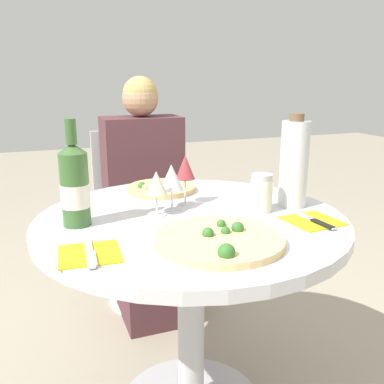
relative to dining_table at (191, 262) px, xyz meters
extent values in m
cylinder|color=#B2B2B7|center=(0.00, 0.00, -0.22)|extent=(0.09, 0.09, 0.68)
cylinder|color=silver|center=(0.00, 0.00, 0.14)|extent=(0.98, 0.98, 0.04)
cylinder|color=silver|center=(0.05, 0.82, -0.57)|extent=(0.39, 0.39, 0.01)
cylinder|color=silver|center=(0.05, 0.82, -0.37)|extent=(0.06, 0.06, 0.42)
cube|color=silver|center=(0.05, 0.82, -0.14)|extent=(0.44, 0.44, 0.03)
cube|color=silver|center=(0.05, 1.03, 0.09)|extent=(0.44, 0.02, 0.44)
cube|color=#512D33|center=(0.05, 0.66, -0.35)|extent=(0.32, 0.33, 0.45)
cube|color=#512D33|center=(0.05, 0.82, 0.14)|extent=(0.38, 0.21, 0.52)
sphere|color=tan|center=(0.05, 0.82, 0.48)|extent=(0.17, 0.17, 0.17)
sphere|color=tan|center=(0.05, 0.82, 0.50)|extent=(0.16, 0.16, 0.16)
cylinder|color=#E5C17F|center=(-0.01, -0.24, 0.17)|extent=(0.35, 0.35, 0.02)
sphere|color=#336B28|center=(0.03, -0.17, 0.18)|extent=(0.03, 0.03, 0.03)
sphere|color=#336B28|center=(0.02, -0.22, 0.18)|extent=(0.03, 0.03, 0.03)
sphere|color=#336B28|center=(0.06, -0.22, 0.18)|extent=(0.04, 0.04, 0.04)
sphere|color=#336B28|center=(-0.04, -0.36, 0.19)|extent=(0.04, 0.04, 0.04)
sphere|color=#336B28|center=(-0.04, -0.22, 0.18)|extent=(0.03, 0.03, 0.03)
cylinder|color=#DBB26B|center=(0.00, 0.33, 0.17)|extent=(0.26, 0.26, 0.02)
sphere|color=#336B28|center=(0.04, 0.28, 0.18)|extent=(0.03, 0.03, 0.03)
sphere|color=#336B28|center=(-0.08, 0.33, 0.18)|extent=(0.03, 0.03, 0.03)
sphere|color=beige|center=(0.03, 0.31, 0.18)|extent=(0.03, 0.03, 0.03)
sphere|color=#336B28|center=(0.02, 0.32, 0.18)|extent=(0.03, 0.03, 0.03)
sphere|color=beige|center=(-0.07, 0.30, 0.18)|extent=(0.03, 0.03, 0.03)
sphere|color=#B22D1E|center=(0.02, 0.29, 0.18)|extent=(0.02, 0.02, 0.02)
sphere|color=beige|center=(0.03, 0.24, 0.18)|extent=(0.03, 0.03, 0.03)
cylinder|color=#38602D|center=(-0.35, 0.04, 0.27)|extent=(0.08, 0.08, 0.22)
cone|color=#38602D|center=(-0.35, 0.04, 0.39)|extent=(0.08, 0.08, 0.03)
cylinder|color=#38602D|center=(-0.35, 0.04, 0.43)|extent=(0.03, 0.03, 0.07)
cylinder|color=silver|center=(-0.35, 0.04, 0.25)|extent=(0.08, 0.08, 0.07)
cylinder|color=silver|center=(0.36, -0.02, 0.30)|extent=(0.09, 0.09, 0.29)
cylinder|color=brown|center=(0.36, -0.02, 0.46)|extent=(0.05, 0.05, 0.02)
cylinder|color=silver|center=(0.23, -0.03, 0.21)|extent=(0.07, 0.07, 0.11)
cylinder|color=#B2B2B7|center=(0.23, -0.03, 0.27)|extent=(0.07, 0.07, 0.02)
cylinder|color=silver|center=(-0.03, 0.09, 0.16)|extent=(0.06, 0.06, 0.00)
cylinder|color=silver|center=(-0.03, 0.09, 0.19)|extent=(0.01, 0.01, 0.07)
cone|color=silver|center=(-0.03, 0.09, 0.27)|extent=(0.08, 0.08, 0.08)
cylinder|color=silver|center=(-0.10, 0.05, 0.16)|extent=(0.06, 0.06, 0.00)
cylinder|color=silver|center=(-0.10, 0.05, 0.19)|extent=(0.01, 0.01, 0.07)
cone|color=beige|center=(-0.10, 0.05, 0.26)|extent=(0.07, 0.07, 0.07)
cylinder|color=silver|center=(0.03, 0.14, 0.16)|extent=(0.06, 0.06, 0.00)
cylinder|color=silver|center=(0.03, 0.14, 0.20)|extent=(0.01, 0.01, 0.08)
cone|color=#9E383D|center=(0.03, 0.14, 0.29)|extent=(0.07, 0.07, 0.08)
cube|color=gold|center=(-0.34, -0.19, 0.16)|extent=(0.16, 0.16, 0.00)
cube|color=silver|center=(-0.34, -0.19, 0.16)|extent=(0.03, 0.19, 0.00)
cube|color=silver|center=(-0.34, -0.24, 0.17)|extent=(0.03, 0.09, 0.00)
cube|color=gold|center=(0.33, -0.18, 0.16)|extent=(0.16, 0.16, 0.00)
cube|color=silver|center=(0.33, -0.18, 0.16)|extent=(0.04, 0.19, 0.00)
cube|color=black|center=(0.33, -0.23, 0.17)|extent=(0.03, 0.09, 0.00)
camera|label=1|loc=(-0.45, -1.20, 0.59)|focal=40.00mm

